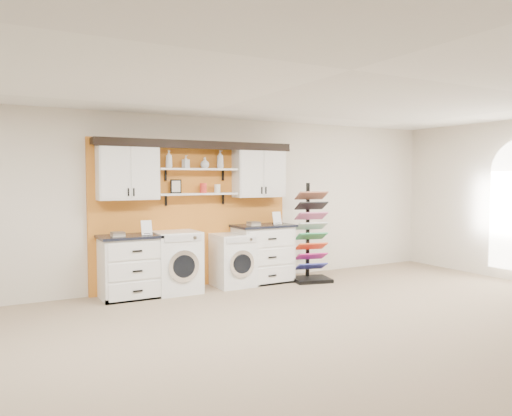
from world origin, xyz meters
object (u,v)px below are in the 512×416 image
base_cabinet_right (263,254)px  washer (176,262)px  base_cabinet_left (132,266)px  dryer (233,260)px  sample_rack (311,250)px

base_cabinet_right → washer: (-1.57, -0.00, -0.02)m
base_cabinet_left → dryer: bearing=-0.1°
base_cabinet_right → dryer: size_ratio=1.17×
dryer → sample_rack: size_ratio=0.51×
washer → base_cabinet_right: bearing=0.1°
washer → sample_rack: sample_rack is taller
washer → base_cabinet_left: bearing=179.7°
washer → dryer: bearing=-0.0°
base_cabinet_right → dryer: bearing=-179.7°
base_cabinet_right → sample_rack: size_ratio=0.60×
base_cabinet_left → base_cabinet_right: size_ratio=0.95×
washer → dryer: (0.99, -0.00, -0.05)m
washer → dryer: size_ratio=1.11×
base_cabinet_right → washer: base_cabinet_right is taller
washer → dryer: washer is taller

